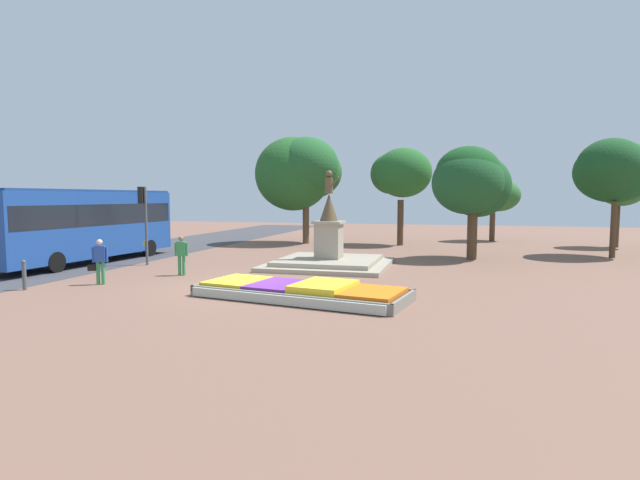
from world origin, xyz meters
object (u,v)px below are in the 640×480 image
(city_bus, at_px, (84,221))
(pedestrian_with_handbag, at_px, (99,259))
(statue_monument, at_px, (329,254))
(traffic_light_mid_block, at_px, (144,211))
(kerb_bollard_mid_a, at_px, (24,274))
(flower_planter, at_px, (301,292))
(pedestrian_near_planter, at_px, (181,253))

(city_bus, distance_m, pedestrian_with_handbag, 7.02)
(statue_monument, distance_m, city_bus, 12.16)
(statue_monument, distance_m, traffic_light_mid_block, 9.06)
(kerb_bollard_mid_a, bearing_deg, traffic_light_mid_block, 88.33)
(statue_monument, distance_m, kerb_bollard_mid_a, 12.32)
(traffic_light_mid_block, bearing_deg, flower_planter, -30.42)
(city_bus, relative_size, kerb_bollard_mid_a, 10.06)
(pedestrian_near_planter, bearing_deg, traffic_light_mid_block, 144.67)
(city_bus, height_order, pedestrian_near_planter, city_bus)
(traffic_light_mid_block, relative_size, city_bus, 0.35)
(flower_planter, height_order, city_bus, city_bus)
(pedestrian_with_handbag, distance_m, pedestrian_near_planter, 3.28)
(statue_monument, distance_m, pedestrian_with_handbag, 9.89)
(traffic_light_mid_block, relative_size, pedestrian_with_handbag, 2.21)
(traffic_light_mid_block, xyz_separation_m, pedestrian_with_handbag, (1.61, -5.15, -1.62))
(flower_planter, xyz_separation_m, statue_monument, (-0.95, 7.42, 0.38))
(kerb_bollard_mid_a, bearing_deg, pedestrian_with_handbag, 42.06)
(pedestrian_with_handbag, bearing_deg, kerb_bollard_mid_a, -137.94)
(city_bus, distance_m, pedestrian_near_planter, 7.08)
(pedestrian_with_handbag, bearing_deg, pedestrian_near_planter, 56.98)
(traffic_light_mid_block, relative_size, pedestrian_near_planter, 2.27)
(statue_monument, xyz_separation_m, pedestrian_near_planter, (-5.27, -4.18, 0.35))
(statue_monument, height_order, city_bus, statue_monument)
(city_bus, xyz_separation_m, pedestrian_near_planter, (6.64, -2.21, -1.11))
(pedestrian_with_handbag, bearing_deg, traffic_light_mid_block, 107.33)
(pedestrian_with_handbag, bearing_deg, flower_planter, -3.54)
(traffic_light_mid_block, bearing_deg, city_bus, -176.50)
(flower_planter, bearing_deg, city_bus, 157.04)
(flower_planter, xyz_separation_m, kerb_bollard_mid_a, (-9.82, -1.13, 0.34))
(statue_monument, relative_size, pedestrian_near_planter, 3.35)
(traffic_light_mid_block, height_order, city_bus, traffic_light_mid_block)
(kerb_bollard_mid_a, bearing_deg, flower_planter, 6.59)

